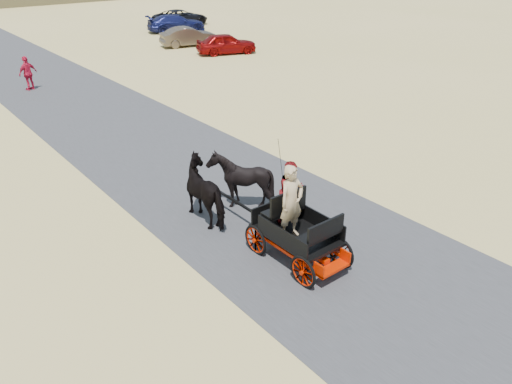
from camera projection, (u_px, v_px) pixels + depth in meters
ground at (391, 291)px, 11.11m from camera, size 140.00×140.00×0.00m
road at (391, 291)px, 11.11m from camera, size 6.00×140.00×0.01m
carriage at (297, 246)px, 12.06m from camera, size 1.30×2.40×0.72m
horse_left at (208, 191)px, 13.62m from camera, size 0.91×2.01×1.70m
horse_right at (240, 180)px, 14.23m from camera, size 1.37×1.54×1.70m
driver_man at (291, 202)px, 11.42m from camera, size 0.66×0.43×1.80m
passenger_woman at (291, 192)px, 12.13m from camera, size 0.77×0.60×1.58m
pedestrian at (28, 73)px, 25.50m from camera, size 1.09×0.74×1.73m
car_a at (226, 43)px, 33.71m from camera, size 4.32×2.85×1.37m
car_b at (189, 37)px, 36.17m from camera, size 4.30×2.32×1.35m
car_c at (176, 23)px, 41.72m from camera, size 5.16×3.17×1.40m
car_d at (181, 17)px, 44.78m from camera, size 5.00×2.35×1.38m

